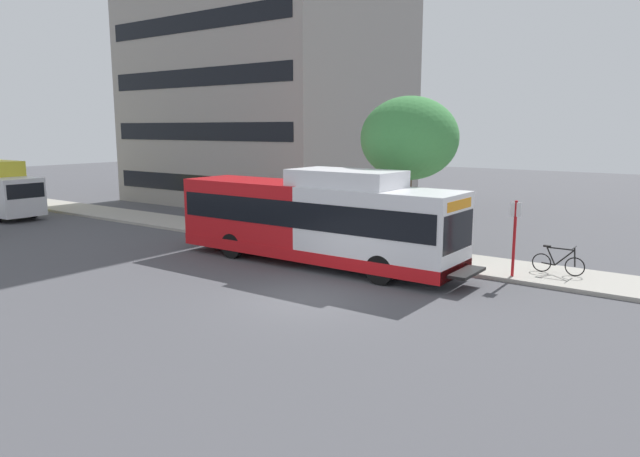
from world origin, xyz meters
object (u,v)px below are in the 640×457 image
(transit_bus, at_px, (315,220))
(bus_stop_sign_pole, at_px, (515,233))
(street_tree_near_stop, at_px, (409,139))
(bicycle_parked, at_px, (558,262))

(transit_bus, distance_m, bus_stop_sign_pole, 7.17)
(street_tree_near_stop, bearing_deg, transit_bus, 153.16)
(bus_stop_sign_pole, bearing_deg, transit_bus, 106.19)
(transit_bus, bearing_deg, bicycle_parked, -68.20)
(bus_stop_sign_pole, bearing_deg, bicycle_parked, -43.79)
(bus_stop_sign_pole, height_order, street_tree_near_stop, street_tree_near_stop)
(transit_bus, relative_size, bus_stop_sign_pole, 4.71)
(bicycle_parked, bearing_deg, street_tree_near_stop, 84.74)
(transit_bus, xyz_separation_m, bus_stop_sign_pole, (2.00, -6.89, -0.05))
(transit_bus, height_order, street_tree_near_stop, street_tree_near_stop)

